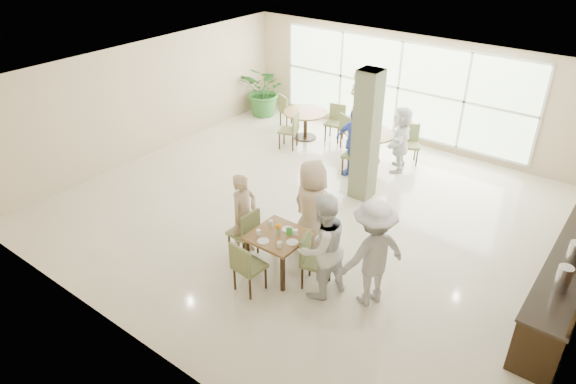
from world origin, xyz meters
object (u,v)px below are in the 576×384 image
Objects in this scene: round_table_left at (306,117)px; teen_standing at (372,253)px; teen_far at (312,208)px; main_table at (279,239)px; potted_plant at (265,91)px; adult_b at (401,139)px; buffet_counter at (575,263)px; teen_right at (322,246)px; round_table_right at (370,139)px; adult_standing at (359,106)px; teen_left at (244,215)px; adult_a at (354,143)px.

teen_standing is (4.60, -4.69, 0.32)m from round_table_left.
round_table_left is 5.17m from teen_far.
main_table is 7.46m from potted_plant.
adult_b is at bearing -131.93° from teen_standing.
potted_plant is at bearing 160.72° from buffet_counter.
teen_far is 1.15× the size of adult_b.
potted_plant is 0.83× the size of teen_standing.
main_table is 0.49× the size of teen_standing.
buffet_counter is 2.57× the size of teen_right.
adult_b is at bearing 91.55° from main_table.
teen_standing is (0.72, 0.32, -0.00)m from teen_right.
adult_standing is at bearing 133.16° from round_table_right.
main_table is at bearing 93.75° from teen_far.
adult_a is at bearing 1.08° from teen_left.
buffet_counter is at bearing -63.54° from teen_left.
teen_standing is at bearing -139.08° from buffet_counter.
buffet_counter reaches higher than adult_b.
adult_b is (-0.13, 4.80, 0.14)m from main_table.
adult_a is at bearing 164.16° from buffet_counter.
round_table_right is at bearing 152.14° from adult_standing.
potted_plant reaches higher than round_table_left.
teen_right reaches higher than round_table_right.
teen_left is 1.73m from teen_right.
teen_right is (-3.23, -2.50, 0.36)m from buffet_counter.
adult_a is (-1.75, 3.91, -0.10)m from teen_right.
buffet_counter is 4.86m from adult_b.
main_table is 4.80m from adult_b.
teen_far reaches higher than main_table.
round_table_left is 0.61× the size of adult_standing.
teen_far is (0.93, 0.76, 0.12)m from teen_left.
teen_standing is 1.12× the size of adult_a.
potted_plant is 0.96× the size of adult_b.
potted_plant is 4.41m from adult_a.
teen_left is at bearing -88.98° from round_table_right.
teen_left is at bearing -75.72° from teen_right.
teen_left is at bearing -53.72° from potted_plant.
adult_a is (-0.96, 3.05, -0.09)m from teen_far.
teen_far is (-4.02, -1.63, 0.36)m from buffet_counter.
round_table_right is 0.91m from adult_a.
teen_standing is 4.83m from adult_b.
buffet_counter is 3.34m from teen_standing.
buffet_counter reaches higher than potted_plant.
adult_b is 1.89m from adult_standing.
adult_standing reaches higher than potted_plant.
potted_plant is at bearing -119.34° from adult_b.
teen_far is at bearing -69.43° from adult_a.
main_table is 0.88m from teen_far.
adult_standing reaches higher than teen_right.
round_table_left is at bearing 24.38° from teen_left.
teen_far is (5.01, -4.79, 0.15)m from potted_plant.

